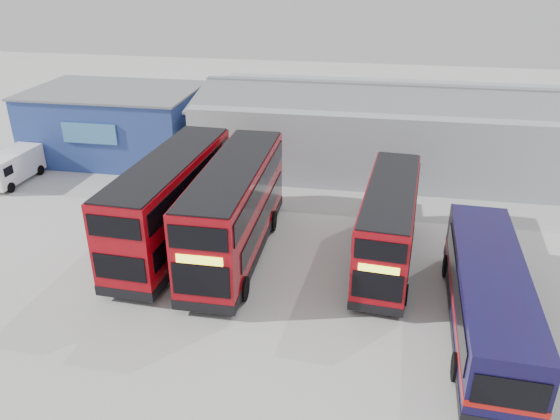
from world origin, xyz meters
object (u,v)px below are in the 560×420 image
object	(u,v)px
office_block	(117,123)
double_decker_right	(388,226)
single_decker_blue	(487,299)
double_decker_centre	(235,211)
panel_van	(11,166)
double_decker_left	(172,204)
maintenance_shed	(413,130)

from	to	relation	value
office_block	double_decker_right	world-z (taller)	office_block
office_block	single_decker_blue	size ratio (longest dim) A/B	1.06
double_decker_centre	single_decker_blue	bearing A→B (deg)	-20.88
office_block	single_decker_blue	distance (m)	30.06
single_decker_blue	double_decker_centre	bearing A→B (deg)	-18.31
office_block	double_decker_right	bearing A→B (deg)	-32.25
single_decker_blue	panel_van	world-z (taller)	single_decker_blue
double_decker_left	panel_van	world-z (taller)	double_decker_left
double_decker_right	single_decker_blue	world-z (taller)	double_decker_right
double_decker_right	panel_van	xyz separation A→B (m)	(-25.08, 6.38, -0.93)
double_decker_centre	double_decker_right	xyz separation A→B (m)	(7.64, 0.42, -0.36)
double_decker_centre	double_decker_right	world-z (taller)	double_decker_centre
double_decker_left	maintenance_shed	bearing A→B (deg)	-128.07
panel_van	double_decker_right	bearing A→B (deg)	-12.18
double_decker_left	double_decker_right	bearing A→B (deg)	-176.83
office_block	single_decker_blue	world-z (taller)	office_block
single_decker_blue	double_decker_left	bearing A→B (deg)	-14.93
office_block	panel_van	xyz separation A→B (m)	(-4.78, -6.42, -1.42)
double_decker_centre	maintenance_shed	bearing A→B (deg)	58.47
double_decker_centre	panel_van	world-z (taller)	double_decker_centre
double_decker_centre	office_block	bearing A→B (deg)	133.74
single_decker_blue	panel_van	size ratio (longest dim) A/B	2.40
double_decker_right	maintenance_shed	bearing A→B (deg)	88.32
office_block	double_decker_left	xyz separation A→B (m)	(9.15, -12.89, -0.14)
office_block	maintenance_shed	world-z (taller)	maintenance_shed
office_block	double_decker_centre	world-z (taller)	office_block
office_block	panel_van	size ratio (longest dim) A/B	2.54
double_decker_left	double_decker_centre	bearing A→B (deg)	177.26
office_block	double_decker_right	distance (m)	24.00
double_decker_left	double_decker_right	distance (m)	11.15
office_block	maintenance_shed	distance (m)	22.09
double_decker_left	office_block	bearing A→B (deg)	-51.93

